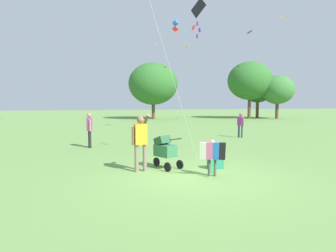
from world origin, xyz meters
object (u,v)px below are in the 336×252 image
kite_orange_delta (176,27)px  cooler_box (215,163)px  kite_adult_black (197,14)px  person_sitting_far (241,123)px  stroller (165,149)px  person_adult_flyer (140,138)px  person_red_shirt (89,127)px  child_with_butterfly_kite (212,154)px

kite_orange_delta → cooler_box: bearing=-97.6°
cooler_box → kite_adult_black: bearing=94.1°
person_sitting_far → stroller: bearing=-130.4°
person_adult_flyer → stroller: (0.79, 0.26, -0.39)m
cooler_box → person_red_shirt: bearing=128.0°
kite_orange_delta → cooler_box: 13.76m
kite_adult_black → person_red_shirt: 6.69m
person_sitting_far → cooler_box: size_ratio=3.11×
person_red_shirt → cooler_box: (4.00, -5.12, -0.74)m
person_sitting_far → person_adult_flyer: bearing=-133.0°
child_with_butterfly_kite → stroller: bearing=130.2°
stroller → cooler_box: size_ratio=2.41×
person_adult_flyer → kite_orange_delta: kite_orange_delta is taller
child_with_butterfly_kite → person_red_shirt: bearing=120.4°
person_red_shirt → kite_orange_delta: bearing=50.1°
stroller → kite_adult_black: (1.41, 1.31, 4.51)m
kite_adult_black → person_red_shirt: kite_adult_black is taller
child_with_butterfly_kite → person_red_shirt: person_red_shirt is taller
child_with_butterfly_kite → kite_orange_delta: 14.41m
stroller → person_red_shirt: 5.38m
kite_adult_black → person_red_shirt: bearing=138.3°
stroller → kite_orange_delta: kite_orange_delta is taller
child_with_butterfly_kite → kite_orange_delta: kite_orange_delta is taller
person_sitting_far → child_with_butterfly_kite: bearing=-120.2°
stroller → person_red_shirt: person_red_shirt is taller
kite_orange_delta → person_sitting_far: bearing=-59.7°
person_adult_flyer → stroller: 0.92m
stroller → kite_orange_delta: 13.51m
stroller → kite_adult_black: kite_adult_black is taller
person_adult_flyer → cooler_box: 2.47m
cooler_box → kite_orange_delta: bearing=82.4°
kite_adult_black → cooler_box: bearing=-85.9°
person_adult_flyer → kite_adult_black: size_ratio=0.30×
stroller → kite_orange_delta: size_ratio=0.14×
child_with_butterfly_kite → person_sitting_far: size_ratio=0.73×
kite_orange_delta → person_red_shirt: size_ratio=4.87×
stroller → kite_adult_black: bearing=42.8°
person_adult_flyer → person_red_shirt: 5.31m
person_red_shirt → person_sitting_far: size_ratio=1.11×
cooler_box → person_adult_flyer: bearing=177.9°
child_with_butterfly_kite → person_red_shirt: (-3.55, 6.05, 0.28)m
kite_adult_black → person_sitting_far: 8.23m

